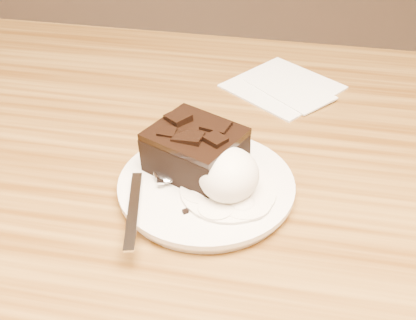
% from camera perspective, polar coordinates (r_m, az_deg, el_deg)
% --- Properties ---
extents(plate, '(0.20, 0.20, 0.02)m').
position_cam_1_polar(plate, '(0.59, -0.19, -3.04)').
color(plate, silver).
rests_on(plate, dining_table).
extents(brownie, '(0.12, 0.12, 0.05)m').
position_cam_1_polar(brownie, '(0.59, -1.41, 0.91)').
color(brownie, black).
rests_on(brownie, plate).
extents(ice_cream_scoop, '(0.07, 0.07, 0.06)m').
position_cam_1_polar(ice_cream_scoop, '(0.56, 2.31, -1.65)').
color(ice_cream_scoop, white).
rests_on(ice_cream_scoop, plate).
extents(melt_puddle, '(0.11, 0.11, 0.00)m').
position_cam_1_polar(melt_puddle, '(0.57, 2.26, -3.42)').
color(melt_puddle, silver).
rests_on(melt_puddle, plate).
extents(spoon, '(0.07, 0.18, 0.01)m').
position_cam_1_polar(spoon, '(0.59, -4.63, -1.35)').
color(spoon, silver).
rests_on(spoon, plate).
extents(napkin, '(0.20, 0.20, 0.01)m').
position_cam_1_polar(napkin, '(0.81, 8.31, 8.16)').
color(napkin, white).
rests_on(napkin, dining_table).
extents(crumb_a, '(0.01, 0.01, 0.00)m').
position_cam_1_polar(crumb_a, '(0.54, -2.53, -5.73)').
color(crumb_a, black).
rests_on(crumb_a, plate).
extents(crumb_b, '(0.01, 0.01, 0.00)m').
position_cam_1_polar(crumb_b, '(0.61, -4.47, -0.66)').
color(crumb_b, black).
rests_on(crumb_b, plate).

